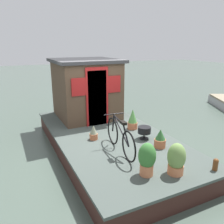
{
  "coord_description": "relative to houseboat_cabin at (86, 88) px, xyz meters",
  "views": [
    {
      "loc": [
        -5.47,
        2.55,
        2.97
      ],
      "look_at": [
        -0.2,
        0.0,
        1.21
      ],
      "focal_mm": 36.67,
      "sensor_mm": 36.0,
      "label": 1
    }
  ],
  "objects": [
    {
      "name": "charcoal_grill",
      "position": [
        -2.56,
        -0.7,
        -0.76
      ],
      "size": [
        0.35,
        0.35,
        0.34
      ],
      "color": "black",
      "rests_on": "houseboat_deck"
    },
    {
      "name": "potted_plant_sage",
      "position": [
        -4.06,
        0.24,
        -0.65
      ],
      "size": [
        0.34,
        0.34,
        0.67
      ],
      "color": "#C6754C",
      "rests_on": "houseboat_deck"
    },
    {
      "name": "potted_plant_succulent",
      "position": [
        -3.17,
        -0.76,
        -0.77
      ],
      "size": [
        0.28,
        0.28,
        0.47
      ],
      "color": "#B2603D",
      "rests_on": "houseboat_deck"
    },
    {
      "name": "mooring_bollard",
      "position": [
        -4.53,
        -1.11,
        -0.86
      ],
      "size": [
        0.11,
        0.11,
        0.25
      ],
      "color": "brown",
      "rests_on": "houseboat_deck"
    },
    {
      "name": "ground_plane",
      "position": [
        -1.83,
        0.0,
        -1.51
      ],
      "size": [
        60.0,
        60.0,
        0.0
      ],
      "primitive_type": "plane",
      "color": "#47564C"
    },
    {
      "name": "houseboat_deck",
      "position": [
        -1.83,
        0.0,
        -1.25
      ],
      "size": [
        5.89,
        2.92,
        0.51
      ],
      "color": "#424C47",
      "rests_on": "ground_plane"
    },
    {
      "name": "potted_plant_geranium",
      "position": [
        -4.28,
        -0.3,
        -0.68
      ],
      "size": [
        0.35,
        0.35,
        0.64
      ],
      "color": "#C6754C",
      "rests_on": "houseboat_deck"
    },
    {
      "name": "bicycle",
      "position": [
        -2.95,
        0.24,
        -0.61
      ],
      "size": [
        1.66,
        0.5,
        0.83
      ],
      "color": "black",
      "rests_on": "houseboat_deck"
    },
    {
      "name": "potted_plant_rosemary",
      "position": [
        -2.01,
        0.53,
        -0.81
      ],
      "size": [
        0.22,
        0.22,
        0.39
      ],
      "color": "#B2603D",
      "rests_on": "houseboat_deck"
    },
    {
      "name": "potted_plant_mint",
      "position": [
        -1.77,
        -0.81,
        -0.71
      ],
      "size": [
        0.3,
        0.3,
        0.61
      ],
      "color": "#B2603D",
      "rests_on": "houseboat_deck"
    },
    {
      "name": "houseboat_cabin",
      "position": [
        0.0,
        0.0,
        0.0
      ],
      "size": [
        2.18,
        2.1,
        1.97
      ],
      "color": "#4C3828",
      "rests_on": "houseboat_deck"
    }
  ]
}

